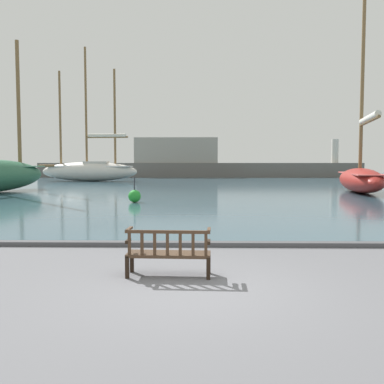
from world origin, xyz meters
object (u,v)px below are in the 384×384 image
object	(u,v)px
sailboat_centre_channel	(90,169)
sailboat_nearest_port	(361,177)
park_bench	(169,252)
channel_buoy	(135,196)

from	to	relation	value
sailboat_centre_channel	sailboat_nearest_port	xyz separation A→B (m)	(24.05, -17.87, -0.31)
park_bench	sailboat_centre_channel	bearing A→B (deg)	106.49
sailboat_nearest_port	sailboat_centre_channel	bearing A→B (deg)	143.39
park_bench	sailboat_centre_channel	world-z (taller)	sailboat_centre_channel
sailboat_centre_channel	sailboat_nearest_port	distance (m)	29.96
channel_buoy	sailboat_centre_channel	bearing A→B (deg)	109.27
park_bench	channel_buoy	size ratio (longest dim) A/B	1.19
park_bench	sailboat_centre_channel	distance (m)	42.22
park_bench	channel_buoy	distance (m)	14.66
park_bench	sailboat_nearest_port	world-z (taller)	sailboat_nearest_port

